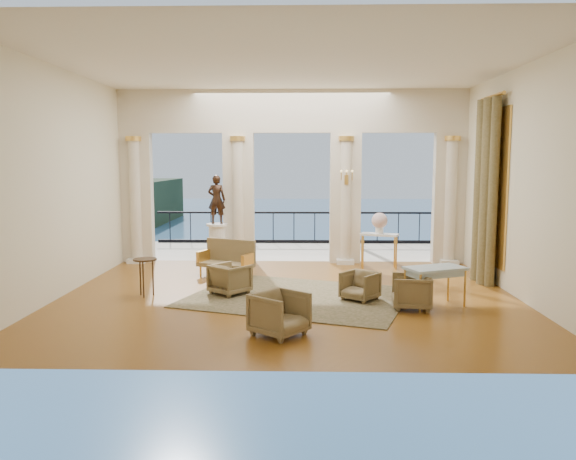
{
  "coord_description": "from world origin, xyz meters",
  "views": [
    {
      "loc": [
        0.28,
        -10.88,
        2.67
      ],
      "look_at": [
        -0.02,
        0.6,
        1.26
      ],
      "focal_mm": 35.0,
      "sensor_mm": 36.0,
      "label": 1
    }
  ],
  "objects_px": {
    "settee": "(228,258)",
    "side_table": "(145,264)",
    "armchair_d": "(230,277)",
    "pedestal": "(217,245)",
    "armchair_b": "(360,284)",
    "armchair_a": "(280,312)",
    "game_table": "(435,271)",
    "armchair_c": "(411,290)",
    "console_table": "(379,239)",
    "statue": "(217,199)"
  },
  "relations": [
    {
      "from": "armchair_b",
      "to": "settee",
      "type": "height_order",
      "value": "settee"
    },
    {
      "from": "settee",
      "to": "game_table",
      "type": "relative_size",
      "value": 1.15
    },
    {
      "from": "armchair_c",
      "to": "console_table",
      "type": "height_order",
      "value": "console_table"
    },
    {
      "from": "armchair_a",
      "to": "pedestal",
      "type": "relative_size",
      "value": 0.69
    },
    {
      "from": "console_table",
      "to": "side_table",
      "type": "distance_m",
      "value": 5.9
    },
    {
      "from": "armchair_b",
      "to": "armchair_a",
      "type": "bearing_deg",
      "value": -85.14
    },
    {
      "from": "armchair_c",
      "to": "game_table",
      "type": "relative_size",
      "value": 0.57
    },
    {
      "from": "armchair_d",
      "to": "settee",
      "type": "bearing_deg",
      "value": -41.01
    },
    {
      "from": "statue",
      "to": "armchair_c",
      "type": "bearing_deg",
      "value": 139.63
    },
    {
      "from": "armchair_c",
      "to": "console_table",
      "type": "relative_size",
      "value": 0.7
    },
    {
      "from": "pedestal",
      "to": "side_table",
      "type": "height_order",
      "value": "pedestal"
    },
    {
      "from": "armchair_b",
      "to": "side_table",
      "type": "distance_m",
      "value": 4.24
    },
    {
      "from": "armchair_d",
      "to": "game_table",
      "type": "distance_m",
      "value": 4.01
    },
    {
      "from": "settee",
      "to": "side_table",
      "type": "distance_m",
      "value": 2.43
    },
    {
      "from": "settee",
      "to": "side_table",
      "type": "height_order",
      "value": "settee"
    },
    {
      "from": "armchair_c",
      "to": "settee",
      "type": "relative_size",
      "value": 0.49
    },
    {
      "from": "pedestal",
      "to": "console_table",
      "type": "height_order",
      "value": "pedestal"
    },
    {
      "from": "armchair_a",
      "to": "armchair_d",
      "type": "bearing_deg",
      "value": 61.37
    },
    {
      "from": "armchair_d",
      "to": "statue",
      "type": "bearing_deg",
      "value": -37.13
    },
    {
      "from": "armchair_c",
      "to": "armchair_d",
      "type": "distance_m",
      "value": 3.6
    },
    {
      "from": "pedestal",
      "to": "statue",
      "type": "xyz_separation_m",
      "value": [
        -0.0,
        -0.0,
        1.18
      ]
    },
    {
      "from": "armchair_a",
      "to": "settee",
      "type": "distance_m",
      "value": 4.67
    },
    {
      "from": "armchair_a",
      "to": "side_table",
      "type": "bearing_deg",
      "value": 87.09
    },
    {
      "from": "game_table",
      "to": "settee",
      "type": "bearing_deg",
      "value": 125.14
    },
    {
      "from": "pedestal",
      "to": "statue",
      "type": "relative_size",
      "value": 0.86
    },
    {
      "from": "armchair_b",
      "to": "armchair_c",
      "type": "height_order",
      "value": "armchair_c"
    },
    {
      "from": "game_table",
      "to": "side_table",
      "type": "bearing_deg",
      "value": 150.67
    },
    {
      "from": "armchair_b",
      "to": "armchair_d",
      "type": "bearing_deg",
      "value": -151.67
    },
    {
      "from": "armchair_c",
      "to": "side_table",
      "type": "height_order",
      "value": "side_table"
    },
    {
      "from": "settee",
      "to": "pedestal",
      "type": "relative_size",
      "value": 1.31
    },
    {
      "from": "armchair_c",
      "to": "statue",
      "type": "relative_size",
      "value": 0.55
    },
    {
      "from": "pedestal",
      "to": "console_table",
      "type": "relative_size",
      "value": 1.08
    },
    {
      "from": "armchair_d",
      "to": "statue",
      "type": "xyz_separation_m",
      "value": [
        -0.75,
        3.27,
        1.35
      ]
    },
    {
      "from": "armchair_a",
      "to": "game_table",
      "type": "height_order",
      "value": "armchair_a"
    },
    {
      "from": "game_table",
      "to": "console_table",
      "type": "distance_m",
      "value": 3.75
    },
    {
      "from": "armchair_a",
      "to": "game_table",
      "type": "bearing_deg",
      "value": -18.06
    },
    {
      "from": "armchair_d",
      "to": "console_table",
      "type": "relative_size",
      "value": 0.69
    },
    {
      "from": "armchair_b",
      "to": "armchair_d",
      "type": "distance_m",
      "value": 2.61
    },
    {
      "from": "armchair_a",
      "to": "console_table",
      "type": "bearing_deg",
      "value": 16.53
    },
    {
      "from": "armchair_a",
      "to": "game_table",
      "type": "relative_size",
      "value": 0.61
    },
    {
      "from": "armchair_d",
      "to": "pedestal",
      "type": "bearing_deg",
      "value": -37.13
    },
    {
      "from": "armchair_a",
      "to": "console_table",
      "type": "xyz_separation_m",
      "value": [
        2.27,
        5.54,
        0.36
      ]
    },
    {
      "from": "armchair_b",
      "to": "settee",
      "type": "xyz_separation_m",
      "value": [
        -2.85,
        2.22,
        0.11
      ]
    },
    {
      "from": "armchair_d",
      "to": "game_table",
      "type": "bearing_deg",
      "value": -152.23
    },
    {
      "from": "statue",
      "to": "armchair_d",
      "type": "bearing_deg",
      "value": 108.31
    },
    {
      "from": "armchair_c",
      "to": "settee",
      "type": "distance_m",
      "value": 4.67
    },
    {
      "from": "armchair_b",
      "to": "game_table",
      "type": "xyz_separation_m",
      "value": [
        1.34,
        -0.41,
        0.35
      ]
    },
    {
      "from": "pedestal",
      "to": "console_table",
      "type": "bearing_deg",
      "value": -5.55
    },
    {
      "from": "armchair_a",
      "to": "armchair_d",
      "type": "distance_m",
      "value": 2.89
    },
    {
      "from": "game_table",
      "to": "armchair_c",
      "type": "bearing_deg",
      "value": 179.71
    }
  ]
}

